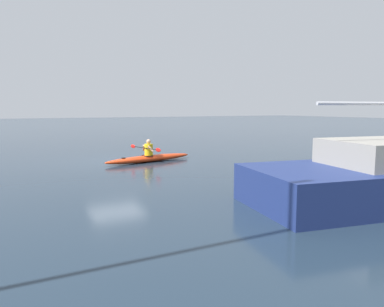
{
  "coord_description": "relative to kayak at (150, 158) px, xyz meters",
  "views": [
    {
      "loc": [
        4.83,
        16.91,
        2.47
      ],
      "look_at": [
        -2.23,
        3.46,
        0.61
      ],
      "focal_mm": 34.77,
      "sensor_mm": 36.0,
      "label": 1
    }
  ],
  "objects": [
    {
      "name": "ground_plane",
      "position": [
        1.34,
        -0.92,
        -0.16
      ],
      "size": [
        160.0,
        160.0,
        0.0
      ],
      "primitive_type": "plane",
      "color": "#1E2D3D"
    },
    {
      "name": "kayak",
      "position": [
        0.0,
        0.0,
        0.0
      ],
      "size": [
        4.62,
        1.64,
        0.31
      ],
      "color": "red",
      "rests_on": "ground"
    },
    {
      "name": "kayaker",
      "position": [
        0.06,
        0.01,
        0.46
      ],
      "size": [
        0.68,
        2.4,
        0.74
      ],
      "color": "yellow",
      "rests_on": "kayak"
    }
  ]
}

